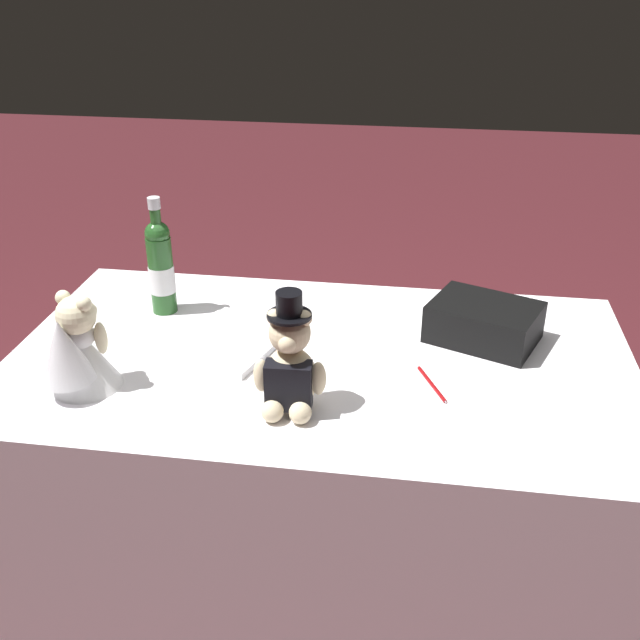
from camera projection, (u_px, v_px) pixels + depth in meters
name	position (u px, v px, depth m)	size (l,w,h in m)	color
ground_plane	(320.00, 586.00, 2.15)	(12.00, 12.00, 0.00)	#47191E
reception_table	(320.00, 481.00, 1.97)	(1.51, 0.87, 0.78)	white
teddy_bear_groom	(290.00, 367.00, 1.55)	(0.16, 0.14, 0.27)	beige
teddy_bear_bride	(77.00, 349.00, 1.62)	(0.18, 0.21, 0.23)	white
champagne_bottle	(161.00, 265.00, 1.95)	(0.07, 0.07, 0.32)	#255623
signing_pen	(433.00, 385.00, 1.67)	(0.07, 0.15, 0.01)	maroon
gift_case_black	(484.00, 322.00, 1.85)	(0.31, 0.27, 0.10)	black
guestbook	(233.00, 341.00, 1.84)	(0.22, 0.28, 0.02)	white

